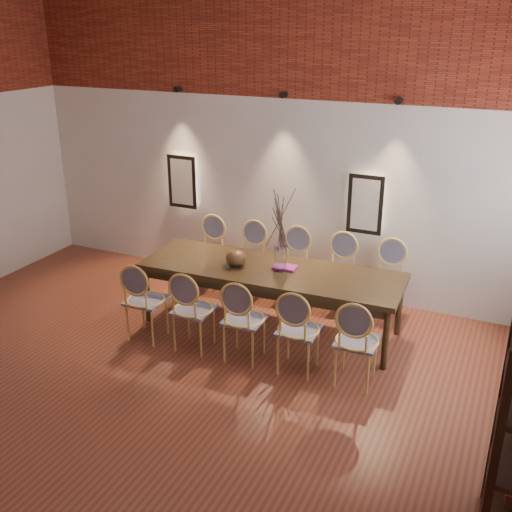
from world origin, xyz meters
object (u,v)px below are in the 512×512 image
at_px(chair_near_e, 357,341).
at_px(bowl, 236,258).
at_px(chair_near_d, 299,330).
at_px(chair_far_b, 249,261).
at_px(chair_near_c, 244,319).
at_px(chair_far_e, 387,282).
at_px(chair_near_a, 146,300).
at_px(book, 285,267).
at_px(chair_near_b, 194,309).
at_px(vase, 280,258).
at_px(chair_far_d, 338,275).
at_px(chair_far_a, 207,254).
at_px(dining_table, 270,298).
at_px(chair_far_c, 292,267).

bearing_deg(chair_near_e, bowl, 156.17).
xyz_separation_m(chair_near_d, chair_far_b, (-1.27, 1.47, 0.00)).
height_order(chair_near_c, chair_far_b, same).
height_order(chair_near_c, chair_far_e, same).
bearing_deg(chair_near_d, chair_near_a, 180.00).
bearing_deg(book, chair_near_b, -129.69).
relative_size(chair_near_b, chair_near_e, 1.00).
bearing_deg(vase, chair_far_d, 59.71).
bearing_deg(chair_far_b, bowl, 103.10).
bearing_deg(chair_far_b, chair_far_a, -0.00).
distance_m(dining_table, chair_near_d, 0.98).
height_order(chair_far_d, bowl, chair_far_d).
distance_m(chair_near_a, vase, 1.58).
height_order(chair_near_c, bowl, chair_near_c).
bearing_deg(book, chair_far_e, 35.86).
xyz_separation_m(chair_near_b, bowl, (0.16, 0.72, 0.37)).
distance_m(dining_table, chair_near_e, 1.43).
distance_m(dining_table, chair_near_b, 0.98).
xyz_separation_m(chair_far_c, bowl, (-0.38, -0.83, 0.37)).
xyz_separation_m(chair_near_a, bowl, (0.76, 0.75, 0.37)).
bearing_deg(book, chair_far_d, 59.38).
height_order(chair_near_d, chair_far_a, same).
distance_m(chair_near_e, chair_far_d, 1.64).
distance_m(chair_near_b, book, 1.16).
relative_size(chair_far_e, book, 3.62).
distance_m(chair_near_e, vase, 1.40).
bearing_deg(chair_near_b, chair_near_d, 0.00).
distance_m(chair_near_d, bowl, 1.29).
height_order(chair_far_a, chair_far_d, same).
relative_size(chair_near_a, chair_near_d, 1.00).
bearing_deg(chair_near_a, chair_near_b, -0.00).
height_order(dining_table, chair_far_b, chair_far_b).
bearing_deg(chair_near_a, chair_far_e, 32.40).
bearing_deg(chair_near_d, chair_near_c, 180.00).
distance_m(chair_near_d, chair_far_e, 1.64).
xyz_separation_m(chair_far_a, chair_far_d, (1.80, 0.08, 0.00)).
height_order(chair_near_a, chair_far_c, same).
xyz_separation_m(chair_near_b, chair_near_c, (0.60, 0.03, 0.00)).
bearing_deg(chair_near_b, chair_near_e, 0.00).
height_order(vase, bowl, vase).
bearing_deg(chair_far_c, chair_far_d, -180.00).
height_order(chair_near_d, chair_near_e, same).
bearing_deg(chair_far_c, chair_far_a, -0.00).
xyz_separation_m(chair_near_e, chair_far_a, (-2.47, 1.42, 0.00)).
xyz_separation_m(chair_far_c, book, (0.18, -0.69, 0.30)).
distance_m(dining_table, chair_far_b, 0.98).
bearing_deg(chair_far_c, vase, 98.31).
bearing_deg(chair_far_d, dining_table, 51.76).
relative_size(chair_near_e, chair_far_d, 1.00).
relative_size(chair_near_d, chair_far_e, 1.00).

